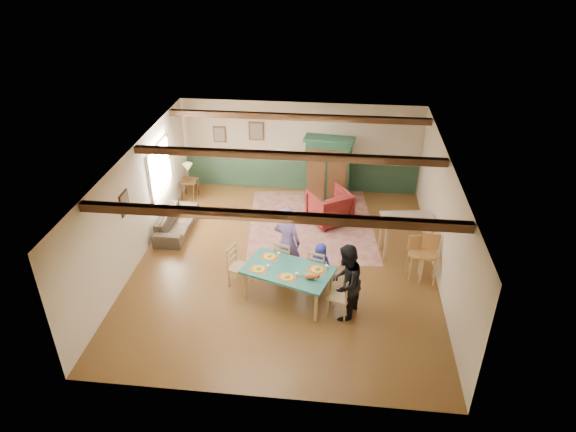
# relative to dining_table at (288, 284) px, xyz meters

# --- Properties ---
(floor) EXTENTS (8.00, 8.00, 0.00)m
(floor) POSITION_rel_dining_table_xyz_m (-0.20, 1.31, -0.38)
(floor) COLOR #543517
(floor) RESTS_ON ground
(wall_back) EXTENTS (7.00, 0.02, 2.70)m
(wall_back) POSITION_rel_dining_table_xyz_m (-0.20, 5.31, 0.97)
(wall_back) COLOR beige
(wall_back) RESTS_ON floor
(wall_left) EXTENTS (0.02, 8.00, 2.70)m
(wall_left) POSITION_rel_dining_table_xyz_m (-3.70, 1.31, 0.97)
(wall_left) COLOR beige
(wall_left) RESTS_ON floor
(wall_right) EXTENTS (0.02, 8.00, 2.70)m
(wall_right) POSITION_rel_dining_table_xyz_m (3.30, 1.31, 0.97)
(wall_right) COLOR beige
(wall_right) RESTS_ON floor
(ceiling) EXTENTS (7.00, 8.00, 0.02)m
(ceiling) POSITION_rel_dining_table_xyz_m (-0.20, 1.31, 2.32)
(ceiling) COLOR white
(ceiling) RESTS_ON wall_back
(wainscot_back) EXTENTS (6.95, 0.03, 0.90)m
(wainscot_back) POSITION_rel_dining_table_xyz_m (-0.20, 5.29, 0.07)
(wainscot_back) COLOR #203B28
(wainscot_back) RESTS_ON floor
(ceiling_beam_front) EXTENTS (6.95, 0.16, 0.16)m
(ceiling_beam_front) POSITION_rel_dining_table_xyz_m (-0.20, -0.99, 2.23)
(ceiling_beam_front) COLOR #321D0E
(ceiling_beam_front) RESTS_ON ceiling
(ceiling_beam_mid) EXTENTS (6.95, 0.16, 0.16)m
(ceiling_beam_mid) POSITION_rel_dining_table_xyz_m (-0.20, 1.71, 2.23)
(ceiling_beam_mid) COLOR #321D0E
(ceiling_beam_mid) RESTS_ON ceiling
(ceiling_beam_back) EXTENTS (6.95, 0.16, 0.16)m
(ceiling_beam_back) POSITION_rel_dining_table_xyz_m (-0.20, 4.31, 2.23)
(ceiling_beam_back) COLOR #321D0E
(ceiling_beam_back) RESTS_ON ceiling
(window_left) EXTENTS (0.06, 1.60, 1.30)m
(window_left) POSITION_rel_dining_table_xyz_m (-3.67, 3.01, 1.17)
(window_left) COLOR white
(window_left) RESTS_ON wall_left
(picture_left_wall) EXTENTS (0.04, 0.42, 0.52)m
(picture_left_wall) POSITION_rel_dining_table_xyz_m (-3.67, 0.71, 1.37)
(picture_left_wall) COLOR gray
(picture_left_wall) RESTS_ON wall_left
(picture_back_a) EXTENTS (0.45, 0.04, 0.55)m
(picture_back_a) POSITION_rel_dining_table_xyz_m (-1.50, 5.28, 1.42)
(picture_back_a) COLOR gray
(picture_back_a) RESTS_ON wall_back
(picture_back_b) EXTENTS (0.38, 0.04, 0.48)m
(picture_back_b) POSITION_rel_dining_table_xyz_m (-2.60, 5.28, 1.27)
(picture_back_b) COLOR gray
(picture_back_b) RESTS_ON wall_back
(dining_table) EXTENTS (2.06, 1.56, 0.76)m
(dining_table) POSITION_rel_dining_table_xyz_m (0.00, 0.00, 0.00)
(dining_table) COLOR #206559
(dining_table) RESTS_ON floor
(dining_chair_far_left) EXTENTS (0.55, 0.56, 0.97)m
(dining_chair_far_left) POSITION_rel_dining_table_xyz_m (-0.15, 0.83, 0.10)
(dining_chair_far_left) COLOR tan
(dining_chair_far_left) RESTS_ON floor
(dining_chair_far_right) EXTENTS (0.55, 0.56, 0.97)m
(dining_chair_far_right) POSITION_rel_dining_table_xyz_m (0.62, 0.56, 0.10)
(dining_chair_far_right) COLOR tan
(dining_chair_far_right) RESTS_ON floor
(dining_chair_end_left) EXTENTS (0.56, 0.55, 0.97)m
(dining_chair_end_left) POSITION_rel_dining_table_xyz_m (-1.11, 0.38, 0.10)
(dining_chair_end_left) COLOR tan
(dining_chair_end_left) RESTS_ON floor
(dining_chair_end_right) EXTENTS (0.56, 0.55, 0.97)m
(dining_chair_end_right) POSITION_rel_dining_table_xyz_m (1.11, -0.38, 0.10)
(dining_chair_end_right) COLOR tan
(dining_chair_end_right) RESTS_ON floor
(person_man) EXTENTS (0.74, 0.61, 1.76)m
(person_man) POSITION_rel_dining_table_xyz_m (-0.12, 0.90, 0.50)
(person_man) COLOR #725999
(person_man) RESTS_ON floor
(person_woman) EXTENTS (0.87, 0.98, 1.68)m
(person_woman) POSITION_rel_dining_table_xyz_m (1.20, -0.41, 0.46)
(person_woman) COLOR black
(person_woman) RESTS_ON floor
(person_child) EXTENTS (0.58, 0.47, 1.02)m
(person_child) POSITION_rel_dining_table_xyz_m (0.65, 0.64, 0.13)
(person_child) COLOR #27309E
(person_child) RESTS_ON floor
(cat) EXTENTS (0.39, 0.25, 0.18)m
(cat) POSITION_rel_dining_table_xyz_m (0.50, -0.28, 0.47)
(cat) COLOR orange
(cat) RESTS_ON dining_table
(place_setting_near_left) EXTENTS (0.48, 0.42, 0.11)m
(place_setting_near_left) POSITION_rel_dining_table_xyz_m (-0.61, -0.06, 0.44)
(place_setting_near_left) COLOR #F8AA21
(place_setting_near_left) RESTS_ON dining_table
(place_setting_near_center) EXTENTS (0.48, 0.42, 0.11)m
(place_setting_near_center) POSITION_rel_dining_table_xyz_m (0.01, -0.27, 0.44)
(place_setting_near_center) COLOR #F8AA21
(place_setting_near_center) RESTS_ON dining_table
(place_setting_far_left) EXTENTS (0.48, 0.42, 0.11)m
(place_setting_far_left) POSITION_rel_dining_table_xyz_m (-0.45, 0.42, 0.44)
(place_setting_far_left) COLOR #F8AA21
(place_setting_far_left) RESTS_ON dining_table
(place_setting_far_right) EXTENTS (0.48, 0.42, 0.11)m
(place_setting_far_right) POSITION_rel_dining_table_xyz_m (0.61, 0.06, 0.44)
(place_setting_far_right) COLOR #F8AA21
(place_setting_far_right) RESTS_ON dining_table
(area_rug) EXTENTS (3.67, 4.21, 0.01)m
(area_rug) POSITION_rel_dining_table_xyz_m (0.28, 3.17, -0.38)
(area_rug) COLOR tan
(area_rug) RESTS_ON floor
(armoire) EXTENTS (1.44, 0.72, 1.95)m
(armoire) POSITION_rel_dining_table_xyz_m (0.65, 4.60, 0.59)
(armoire) COLOR black
(armoire) RESTS_ON floor
(armchair) EXTENTS (1.37, 1.38, 0.92)m
(armchair) POSITION_rel_dining_table_xyz_m (0.75, 3.39, 0.08)
(armchair) COLOR #470E10
(armchair) RESTS_ON floor
(sofa) EXTENTS (0.73, 1.86, 0.54)m
(sofa) POSITION_rel_dining_table_xyz_m (-3.21, 2.48, -0.11)
(sofa) COLOR #3A3024
(sofa) RESTS_ON floor
(end_table) EXTENTS (0.48, 0.48, 0.57)m
(end_table) POSITION_rel_dining_table_xyz_m (-3.37, 4.34, -0.10)
(end_table) COLOR #321D0E
(end_table) RESTS_ON floor
(table_lamp) EXTENTS (0.32, 0.32, 0.52)m
(table_lamp) POSITION_rel_dining_table_xyz_m (-3.37, 4.34, 0.45)
(table_lamp) COLOR beige
(table_lamp) RESTS_ON end_table
(counter_table) EXTENTS (1.31, 0.87, 1.02)m
(counter_table) POSITION_rel_dining_table_xyz_m (2.64, 2.02, 0.13)
(counter_table) COLOR #BEB194
(counter_table) RESTS_ON floor
(bar_stool_left) EXTENTS (0.41, 0.45, 1.03)m
(bar_stool_left) POSITION_rel_dining_table_xyz_m (2.78, 1.07, 0.13)
(bar_stool_left) COLOR tan
(bar_stool_left) RESTS_ON floor
(bar_stool_right) EXTENTS (0.46, 0.49, 1.16)m
(bar_stool_right) POSITION_rel_dining_table_xyz_m (3.04, 0.95, 0.20)
(bar_stool_right) COLOR tan
(bar_stool_right) RESTS_ON floor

